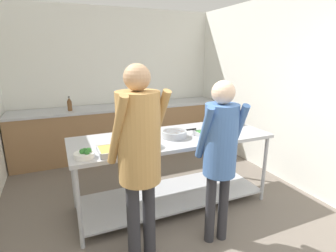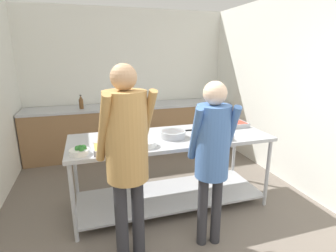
{
  "view_description": "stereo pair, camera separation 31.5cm",
  "coord_description": "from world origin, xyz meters",
  "px_view_note": "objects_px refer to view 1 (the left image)",
  "views": [
    {
      "loc": [
        -1.09,
        -0.94,
        1.84
      ],
      "look_at": [
        0.11,
        1.85,
        0.99
      ],
      "focal_mm": 28.0,
      "sensor_mm": 36.0,
      "label": 1
    },
    {
      "loc": [
        -0.79,
        -1.05,
        1.84
      ],
      "look_at": [
        0.11,
        1.85,
        0.99
      ],
      "focal_mm": 28.0,
      "sensor_mm": 36.0,
      "label": 2
    }
  ],
  "objects_px": {
    "serving_tray_vegetables": "(118,150)",
    "guest_serving_left": "(220,146)",
    "guest_serving_right": "(139,148)",
    "sauce_pan": "(174,134)",
    "broccoli_bowl": "(85,154)",
    "serving_tray_greens": "(213,135)",
    "water_bottle": "(70,104)",
    "plate_stack": "(150,144)",
    "serving_tray_roast": "(225,123)"
  },
  "relations": [
    {
      "from": "broccoli_bowl",
      "to": "serving_tray_vegetables",
      "type": "relative_size",
      "value": 0.49
    },
    {
      "from": "serving_tray_roast",
      "to": "water_bottle",
      "type": "height_order",
      "value": "water_bottle"
    },
    {
      "from": "sauce_pan",
      "to": "guest_serving_right",
      "type": "xyz_separation_m",
      "value": [
        -0.64,
        -0.71,
        0.16
      ]
    },
    {
      "from": "broccoli_bowl",
      "to": "plate_stack",
      "type": "relative_size",
      "value": 0.85
    },
    {
      "from": "serving_tray_vegetables",
      "to": "serving_tray_roast",
      "type": "bearing_deg",
      "value": 16.08
    },
    {
      "from": "serving_tray_roast",
      "to": "guest_serving_right",
      "type": "xyz_separation_m",
      "value": [
        -1.52,
        -0.95,
        0.18
      ]
    },
    {
      "from": "serving_tray_greens",
      "to": "guest_serving_right",
      "type": "bearing_deg",
      "value": -152.54
    },
    {
      "from": "serving_tray_vegetables",
      "to": "serving_tray_greens",
      "type": "relative_size",
      "value": 1.06
    },
    {
      "from": "broccoli_bowl",
      "to": "serving_tray_vegetables",
      "type": "distance_m",
      "value": 0.32
    },
    {
      "from": "serving_tray_greens",
      "to": "guest_serving_right",
      "type": "xyz_separation_m",
      "value": [
        -1.07,
        -0.56,
        0.18
      ]
    },
    {
      "from": "serving_tray_greens",
      "to": "water_bottle",
      "type": "bearing_deg",
      "value": 124.28
    },
    {
      "from": "broccoli_bowl",
      "to": "guest_serving_left",
      "type": "height_order",
      "value": "guest_serving_left"
    },
    {
      "from": "serving_tray_vegetables",
      "to": "broccoli_bowl",
      "type": "bearing_deg",
      "value": -177.14
    },
    {
      "from": "serving_tray_vegetables",
      "to": "guest_serving_right",
      "type": "relative_size",
      "value": 0.22
    },
    {
      "from": "water_bottle",
      "to": "sauce_pan",
      "type": "bearing_deg",
      "value": -62.7
    },
    {
      "from": "plate_stack",
      "to": "guest_serving_right",
      "type": "relative_size",
      "value": 0.13
    },
    {
      "from": "sauce_pan",
      "to": "serving_tray_roast",
      "type": "relative_size",
      "value": 0.97
    },
    {
      "from": "serving_tray_vegetables",
      "to": "serving_tray_roast",
      "type": "xyz_separation_m",
      "value": [
        1.58,
        0.46,
        0.0
      ]
    },
    {
      "from": "serving_tray_roast",
      "to": "water_bottle",
      "type": "xyz_separation_m",
      "value": [
        -1.9,
        1.75,
        0.1
      ]
    },
    {
      "from": "serving_tray_vegetables",
      "to": "sauce_pan",
      "type": "relative_size",
      "value": 0.9
    },
    {
      "from": "sauce_pan",
      "to": "plate_stack",
      "type": "bearing_deg",
      "value": -150.97
    },
    {
      "from": "serving_tray_greens",
      "to": "guest_serving_left",
      "type": "relative_size",
      "value": 0.23
    },
    {
      "from": "serving_tray_greens",
      "to": "guest_serving_right",
      "type": "relative_size",
      "value": 0.21
    },
    {
      "from": "broccoli_bowl",
      "to": "plate_stack",
      "type": "xyz_separation_m",
      "value": [
        0.66,
        0.03,
        -0.01
      ]
    },
    {
      "from": "serving_tray_vegetables",
      "to": "guest_serving_left",
      "type": "height_order",
      "value": "guest_serving_left"
    },
    {
      "from": "guest_serving_right",
      "to": "water_bottle",
      "type": "xyz_separation_m",
      "value": [
        -0.39,
        2.7,
        -0.09
      ]
    },
    {
      "from": "serving_tray_greens",
      "to": "serving_tray_roast",
      "type": "relative_size",
      "value": 0.82
    },
    {
      "from": "plate_stack",
      "to": "guest_serving_left",
      "type": "bearing_deg",
      "value": -46.78
    },
    {
      "from": "serving_tray_roast",
      "to": "sauce_pan",
      "type": "bearing_deg",
      "value": -164.69
    },
    {
      "from": "broccoli_bowl",
      "to": "guest_serving_right",
      "type": "height_order",
      "value": "guest_serving_right"
    },
    {
      "from": "broccoli_bowl",
      "to": "serving_tray_roast",
      "type": "relative_size",
      "value": 0.42
    },
    {
      "from": "broccoli_bowl",
      "to": "sauce_pan",
      "type": "xyz_separation_m",
      "value": [
        1.03,
        0.23,
        0.01
      ]
    },
    {
      "from": "serving_tray_roast",
      "to": "guest_serving_right",
      "type": "height_order",
      "value": "guest_serving_right"
    },
    {
      "from": "water_bottle",
      "to": "serving_tray_vegetables",
      "type": "bearing_deg",
      "value": -81.78
    },
    {
      "from": "serving_tray_vegetables",
      "to": "sauce_pan",
      "type": "bearing_deg",
      "value": 17.03
    },
    {
      "from": "broccoli_bowl",
      "to": "guest_serving_right",
      "type": "xyz_separation_m",
      "value": [
        0.39,
        -0.48,
        0.17
      ]
    },
    {
      "from": "plate_stack",
      "to": "water_bottle",
      "type": "xyz_separation_m",
      "value": [
        -0.66,
        2.19,
        0.09
      ]
    },
    {
      "from": "water_bottle",
      "to": "plate_stack",
      "type": "bearing_deg",
      "value": -73.23
    },
    {
      "from": "broccoli_bowl",
      "to": "guest_serving_left",
      "type": "bearing_deg",
      "value": -23.33
    },
    {
      "from": "guest_serving_right",
      "to": "sauce_pan",
      "type": "bearing_deg",
      "value": 48.05
    },
    {
      "from": "plate_stack",
      "to": "guest_serving_left",
      "type": "distance_m",
      "value": 0.73
    },
    {
      "from": "serving_tray_vegetables",
      "to": "plate_stack",
      "type": "xyz_separation_m",
      "value": [
        0.34,
        0.01,
        0.0
      ]
    },
    {
      "from": "sauce_pan",
      "to": "serving_tray_greens",
      "type": "relative_size",
      "value": 1.18
    },
    {
      "from": "broccoli_bowl",
      "to": "serving_tray_vegetables",
      "type": "height_order",
      "value": "broccoli_bowl"
    },
    {
      "from": "serving_tray_greens",
      "to": "water_bottle",
      "type": "relative_size",
      "value": 1.52
    },
    {
      "from": "guest_serving_right",
      "to": "water_bottle",
      "type": "height_order",
      "value": "guest_serving_right"
    },
    {
      "from": "guest_serving_left",
      "to": "serving_tray_roast",
      "type": "bearing_deg",
      "value": 52.69
    },
    {
      "from": "water_bottle",
      "to": "serving_tray_greens",
      "type": "bearing_deg",
      "value": -55.72
    },
    {
      "from": "plate_stack",
      "to": "broccoli_bowl",
      "type": "bearing_deg",
      "value": -177.42
    },
    {
      "from": "broccoli_bowl",
      "to": "serving_tray_greens",
      "type": "distance_m",
      "value": 1.46
    }
  ]
}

